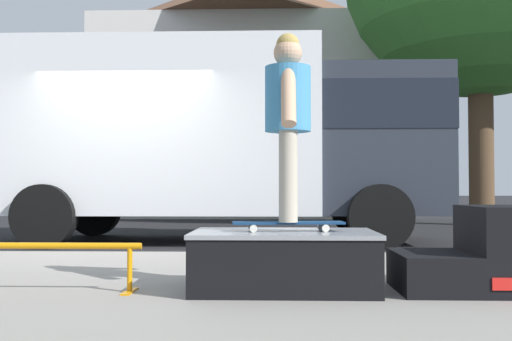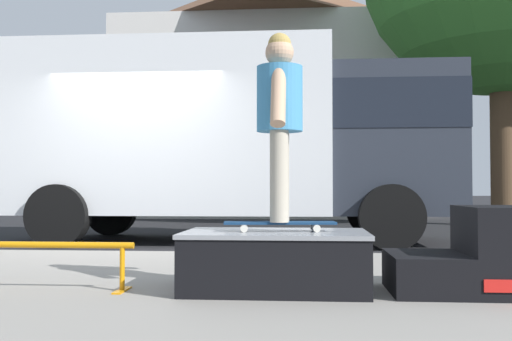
{
  "view_description": "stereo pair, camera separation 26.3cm",
  "coord_description": "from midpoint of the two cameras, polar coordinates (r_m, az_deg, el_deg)",
  "views": [
    {
      "loc": [
        2.14,
        -7.26,
        0.83
      ],
      "look_at": [
        1.96,
        -1.85,
        1.0
      ],
      "focal_mm": 41.93,
      "sensor_mm": 36.0,
      "label": 1
    },
    {
      "loc": [
        2.4,
        -7.24,
        0.83
      ],
      "look_at": [
        1.96,
        -1.85,
        1.0
      ],
      "focal_mm": 41.93,
      "sensor_mm": 36.0,
      "label": 2
    }
  ],
  "objects": [
    {
      "name": "grind_rail",
      "position": [
        4.48,
        -18.88,
        -7.53
      ],
      "size": [
        1.44,
        0.28,
        0.34
      ],
      "color": "orange",
      "rests_on": "sidewalk_slab"
    },
    {
      "name": "ground_plane",
      "position": [
        7.64,
        -12.72,
        -7.98
      ],
      "size": [
        140.0,
        140.0,
        0.0
      ],
      "primitive_type": "plane",
      "color": "black"
    },
    {
      "name": "kicker_ramp",
      "position": [
        4.44,
        22.0,
        -7.66
      ],
      "size": [
        1.01,
        0.73,
        0.59
      ],
      "color": "black",
      "rests_on": "sidewalk_slab"
    },
    {
      "name": "house_behind",
      "position": [
        20.9,
        1.45,
        7.6
      ],
      "size": [
        9.54,
        8.23,
        8.4
      ],
      "color": "silver",
      "rests_on": "ground"
    },
    {
      "name": "skate_box",
      "position": [
        4.24,
        3.68,
        -8.41
      ],
      "size": [
        1.29,
        0.82,
        0.41
      ],
      "color": "black",
      "rests_on": "sidewalk_slab"
    },
    {
      "name": "box_truck",
      "position": [
        9.54,
        -1.44,
        3.44
      ],
      "size": [
        6.91,
        2.63,
        3.05
      ],
      "color": "white",
      "rests_on": "ground"
    },
    {
      "name": "skateboard",
      "position": [
        4.21,
        4.08,
        -5.06
      ],
      "size": [
        0.8,
        0.27,
        0.07
      ],
      "color": "navy",
      "rests_on": "skate_box"
    },
    {
      "name": "skater_kid",
      "position": [
        4.24,
        4.05,
        5.76
      ],
      "size": [
        0.32,
        0.69,
        1.33
      ],
      "color": "#B7AD99",
      "rests_on": "skateboard"
    }
  ]
}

